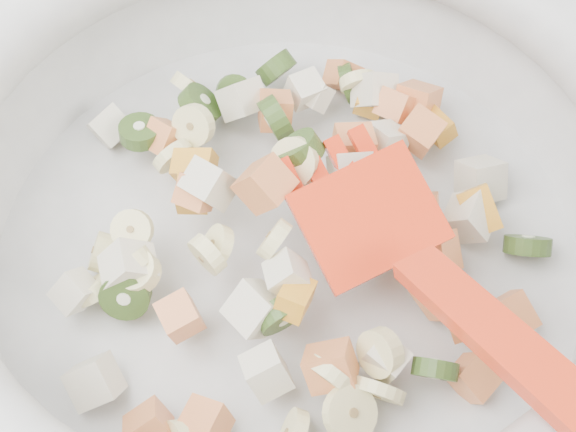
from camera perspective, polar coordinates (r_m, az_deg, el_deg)
The scene contains 1 object.
mixing_bowl at distance 0.47m, azimuth 0.05°, elevation 1.05°, with size 0.48×0.42×0.17m.
Camera 1 is at (0.09, 1.27, 1.34)m, focal length 55.00 mm.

